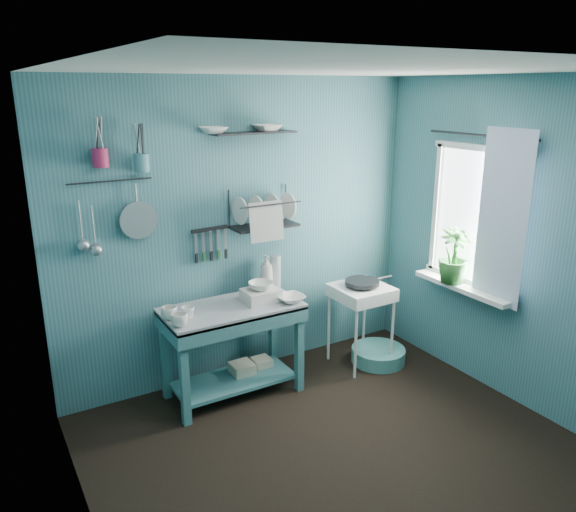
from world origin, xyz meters
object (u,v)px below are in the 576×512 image
mug_right (169,313)px  wash_tub (261,295)px  mug_left (180,320)px  soap_bottle (266,272)px  storage_tin_small (262,369)px  water_bottle (276,271)px  floor_basin (378,355)px  mug_mid (188,313)px  utensil_cup_magenta (100,158)px  hotplate_stand (360,325)px  dish_rack (264,208)px  utensil_cup_teal (142,163)px  frying_pan (362,282)px  storage_tin_large (242,375)px  work_counter (233,351)px  potted_plant (454,256)px  colander (138,220)px

mug_right → wash_tub: (0.75, -0.02, 0.00)m
mug_left → soap_bottle: 0.97m
wash_tub → storage_tin_small: size_ratio=1.40×
water_bottle → floor_basin: (0.85, -0.38, -0.84)m
mug_mid → soap_bottle: soap_bottle is taller
mug_right → utensil_cup_magenta: (-0.33, 0.28, 1.13)m
storage_tin_small → hotplate_stand: bearing=-11.0°
hotplate_stand → dish_rack: (-0.78, 0.32, 1.09)m
utensil_cup_teal → soap_bottle: bearing=-4.5°
wash_tub → utensil_cup_teal: utensil_cup_teal is taller
utensil_cup_magenta → floor_basin: (2.20, -0.44, -1.87)m
mug_right → utensil_cup_teal: (-0.04, 0.28, 1.07)m
frying_pan → utensil_cup_teal: utensil_cup_teal is taller
mug_right → wash_tub: size_ratio=0.44×
soap_bottle → floor_basin: 1.33m
storage_tin_large → floor_basin: 1.29m
dish_rack → work_counter: bearing=-142.9°
mug_right → soap_bottle: 0.95m
work_counter → water_bottle: water_bottle is taller
frying_pan → potted_plant: (0.55, -0.50, 0.29)m
wash_tub → potted_plant: potted_plant is taller
dish_rack → utensil_cup_teal: size_ratio=4.23×
mug_mid → utensil_cup_teal: bearing=116.0°
potted_plant → floor_basin: potted_plant is taller
floor_basin → storage_tin_large: bearing=170.4°
colander → floor_basin: 2.46m
water_bottle → wash_tub: bearing=-138.4°
colander → floor_basin: (1.96, -0.47, -1.40)m
hotplate_stand → utensil_cup_teal: 2.34m
floor_basin → colander: bearing=166.5°
work_counter → colander: 1.27m
work_counter → mug_left: bearing=-164.1°
hotplate_stand → utensil_cup_teal: bearing=159.3°
frying_pan → storage_tin_large: (-1.11, 0.15, -0.67)m
potted_plant → storage_tin_large: potted_plant is taller
mug_mid → wash_tub: bearing=3.6°
wash_tub → storage_tin_large: 0.72m
mug_left → floor_basin: mug_left is taller
water_bottle → utensil_cup_teal: size_ratio=2.15×
hotplate_stand → floor_basin: 0.35m
hotplate_stand → wash_tub: bearing=166.7°
potted_plant → water_bottle: bearing=146.6°
mug_right → soap_bottle: size_ratio=0.41×
work_counter → mug_left: 0.66m
utensil_cup_teal → storage_tin_large: utensil_cup_teal is taller
work_counter → soap_bottle: soap_bottle is taller
mug_left → hotplate_stand: mug_left is taller
soap_bottle → frying_pan: size_ratio=1.00×
mug_left → soap_bottle: (0.90, 0.36, 0.10)m
work_counter → utensil_cup_teal: 1.62m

